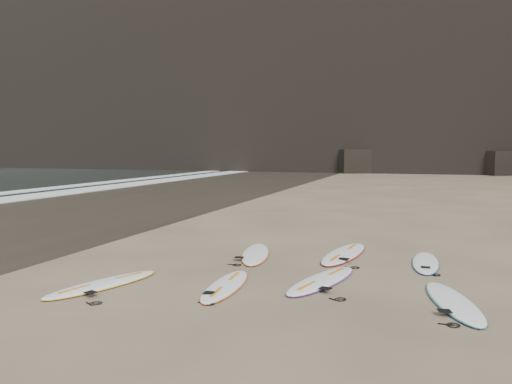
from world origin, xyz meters
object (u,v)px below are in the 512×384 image
surfboard_0 (103,284)px  surfboard_1 (226,285)px  surfboard_2 (322,280)px  surfboard_6 (344,253)px  surfboard_7 (425,262)px  surfboard_3 (453,302)px  surfboard_5 (255,253)px

surfboard_0 → surfboard_1: 2.26m
surfboard_0 → surfboard_2: (3.78, 1.51, 0.00)m
surfboard_6 → surfboard_7: bearing=-2.5°
surfboard_3 → surfboard_6: surfboard_6 is taller
surfboard_5 → surfboard_1: bearing=-96.4°
surfboard_3 → surfboard_7: size_ratio=1.07×
surfboard_0 → surfboard_1: surfboard_0 is taller
surfboard_1 → surfboard_5: 2.80m
surfboard_0 → surfboard_5: surfboard_5 is taller
surfboard_0 → surfboard_6: bearing=64.7°
surfboard_1 → surfboard_2: (1.60, 0.90, 0.00)m
surfboard_3 → surfboard_5: bearing=134.8°
surfboard_5 → surfboard_6: size_ratio=0.89×
surfboard_0 → surfboard_7: size_ratio=1.09×
surfboard_2 → surfboard_7: size_ratio=1.11×
surfboard_2 → surfboard_3: 2.37m
surfboard_2 → surfboard_5: bearing=151.7°
surfboard_0 → surfboard_5: 3.86m
surfboard_0 → surfboard_6: surfboard_6 is taller
surfboard_1 → surfboard_7: (3.47, 3.09, -0.00)m
surfboard_0 → surfboard_5: size_ratio=0.98×
surfboard_0 → surfboard_6: 5.57m
surfboard_2 → surfboard_5: size_ratio=1.01×
surfboard_1 → surfboard_2: surfboard_2 is taller
surfboard_1 → surfboard_0: bearing=-168.8°
surfboard_6 → surfboard_7: (1.82, -0.34, -0.01)m
surfboard_5 → surfboard_6: bearing=4.3°
surfboard_6 → surfboard_5: bearing=-154.2°
surfboard_2 → surfboard_6: (0.05, 2.53, 0.00)m
surfboard_2 → surfboard_0: bearing=-142.5°
surfboard_2 → surfboard_5: 2.71m
surfboard_0 → surfboard_5: bearing=79.9°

